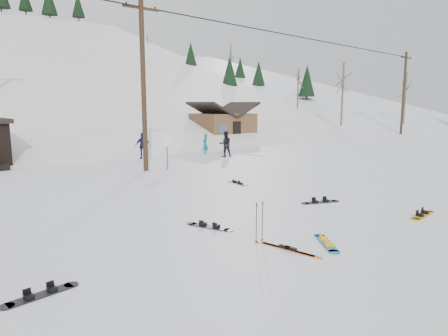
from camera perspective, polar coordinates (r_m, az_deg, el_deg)
ground at (r=10.10m, az=16.33°, el=-11.93°), size 200.00×200.00×0.00m
ridge_right at (r=73.33m, az=1.66°, el=-2.33°), size 45.66×93.98×54.59m
treeline_right at (r=64.62m, az=4.87°, el=5.93°), size 20.00×60.00×10.00m
utility_pole at (r=21.76m, az=-11.45°, el=11.88°), size 2.00×0.26×9.00m
utility_pole_right at (r=47.40m, az=24.27°, el=9.68°), size 2.00×0.26×9.00m
trail_sign at (r=22.00m, az=-8.11°, el=3.05°), size 0.50×0.09×1.85m
cabin at (r=37.25m, az=-0.14°, el=5.92°), size 5.39×4.40×3.77m
hero_snowboard at (r=10.80m, az=14.41°, el=-10.30°), size 0.99×1.30×0.11m
hero_skis at (r=10.18m, az=9.11°, el=-11.34°), size 0.49×1.81×0.10m
ski_poles at (r=10.45m, az=5.08°, el=-7.68°), size 0.30×0.08×1.08m
board_scatter_a at (r=8.60m, az=-24.72°, el=-16.08°), size 1.45×0.44×0.10m
board_scatter_b at (r=11.80m, az=-2.09°, el=-8.33°), size 0.79×1.44×0.11m
board_scatter_d at (r=15.08m, az=13.59°, el=-4.71°), size 1.47×0.72×0.11m
board_scatter_e at (r=14.49m, az=26.49°, el=-5.99°), size 1.61×0.48×0.11m
board_scatter_f at (r=18.13m, az=1.94°, el=-2.14°), size 0.30×1.37×0.10m
skier_teal at (r=28.99m, az=-2.70°, el=3.49°), size 0.63×0.56×1.45m
skier_dark at (r=27.16m, az=0.20°, el=3.44°), size 1.06×0.97×1.75m
skier_pink at (r=34.96m, az=-0.75°, el=4.46°), size 1.02×0.72×1.44m
skier_navy at (r=26.75m, az=-11.50°, el=3.14°), size 1.08×0.63×1.72m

